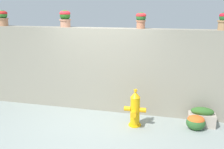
% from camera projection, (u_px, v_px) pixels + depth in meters
% --- Properties ---
extents(ground_plane, '(24.00, 24.00, 0.00)m').
position_uv_depth(ground_plane, '(88.00, 128.00, 5.55)').
color(ground_plane, gray).
extents(stone_wall, '(6.16, 0.36, 2.09)m').
position_uv_depth(stone_wall, '(103.00, 70.00, 6.42)').
color(stone_wall, gray).
rests_on(stone_wall, ground).
extents(potted_plant_0, '(0.28, 0.28, 0.41)m').
position_uv_depth(potted_plant_0, '(3.00, 17.00, 6.72)').
color(potted_plant_0, tan).
rests_on(potted_plant_0, stone_wall).
extents(potted_plant_1, '(0.29, 0.29, 0.42)m').
position_uv_depth(potted_plant_1, '(65.00, 17.00, 6.30)').
color(potted_plant_1, tan).
rests_on(potted_plant_1, stone_wall).
extents(potted_plant_2, '(0.24, 0.24, 0.37)m').
position_uv_depth(potted_plant_2, '(141.00, 19.00, 5.88)').
color(potted_plant_2, '#B16D4E').
rests_on(potted_plant_2, stone_wall).
extents(potted_plant_3, '(0.27, 0.27, 0.38)m').
position_uv_depth(potted_plant_3, '(224.00, 20.00, 5.44)').
color(potted_plant_3, '#AB8055').
rests_on(potted_plant_3, stone_wall).
extents(fire_hydrant, '(0.49, 0.40, 0.85)m').
position_uv_depth(fire_hydrant, '(135.00, 110.00, 5.60)').
color(fire_hydrant, '#ECAE0F').
rests_on(fire_hydrant, ground).
extents(flower_bush_left, '(0.40, 0.36, 0.33)m').
position_uv_depth(flower_bush_left, '(196.00, 122.00, 5.49)').
color(flower_bush_left, '#30632D').
rests_on(flower_bush_left, ground).
extents(planter_box, '(0.58, 0.27, 0.43)m').
position_uv_depth(planter_box, '(202.00, 117.00, 5.64)').
color(planter_box, '#B4A495').
rests_on(planter_box, ground).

